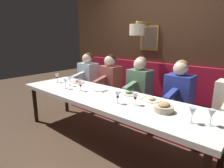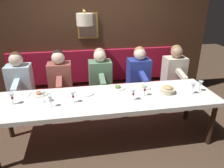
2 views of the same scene
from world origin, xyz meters
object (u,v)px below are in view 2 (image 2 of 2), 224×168
Objects in this scene: diner_near at (139,69)px; diner_far at (60,74)px; wine_glass_3 at (133,92)px; dining_table at (107,101)px; diner_farthest at (19,77)px; wine_glass_7 at (200,84)px; wine_glass_6 at (193,86)px; bread_bowl at (168,90)px; diner_middle at (100,72)px; wine_glass_5 at (73,95)px; diner_nearest at (175,67)px; wine_glass_1 at (145,88)px; wine_glass_2 at (44,94)px; wine_glass_0 at (12,96)px; wine_glass_4 at (50,99)px.

diner_near is 1.00× the size of diner_far.
dining_table is at bearing 67.41° from wine_glass_3.
diner_farthest is 2.92m from wine_glass_7.
dining_table is at bearing 88.56° from wine_glass_7.
wine_glass_3 is at bearing 92.54° from wine_glass_6.
wine_glass_3 reaches higher than bread_bowl.
diner_far is (0.00, 0.71, 0.00)m from diner_middle.
wine_glass_5 is (0.07, 0.81, -0.00)m from wine_glass_3.
wine_glass_6 is (-0.98, -0.52, 0.04)m from diner_near.
dining_table is 4.02× the size of diner_farthest.
diner_nearest reaches higher than wine_glass_7.
wine_glass_7 is (-0.92, 0.03, 0.04)m from diner_nearest.
wine_glass_1 is (-0.92, -1.91, 0.04)m from diner_farthest.
diner_near is at bearing -51.58° from wine_glass_5.
wine_glass_2 is (-0.87, -0.51, 0.04)m from diner_farthest.
bread_bowl is (0.03, 0.50, -0.07)m from wine_glass_7.
diner_farthest is 1.01m from wine_glass_2.
diner_near is at bearing 11.41° from bread_bowl.
wine_glass_0 is 2.67m from wine_glass_7.
wine_glass_1 is at bearing -91.97° from wine_glass_2.
wine_glass_3 and wine_glass_6 have the same top height.
diner_near is 0.72m from diner_middle.
wine_glass_2 is (0.01, 0.86, 0.17)m from dining_table.
wine_glass_6 reaches higher than bread_bowl.
dining_table is at bearing -90.92° from wine_glass_0.
diner_middle is 4.82× the size of wine_glass_4.
wine_glass_0 is 0.75× the size of bread_bowl.
diner_far is at bearing 90.00° from diner_nearest.
diner_middle is 4.82× the size of wine_glass_2.
diner_middle is 1.54m from wine_glass_0.
diner_near reaches higher than wine_glass_4.
diner_nearest is 2.14m from wine_glass_5.
wine_glass_3 is (-1.02, 1.10, 0.04)m from diner_nearest.
wine_glass_3 is at bearing -161.98° from diner_middle.
wine_glass_3 is (-0.14, -0.34, 0.17)m from dining_table.
wine_glass_3 is (-1.02, -1.71, 0.04)m from diner_farthest.
diner_near is 2.10m from diner_farthest.
dining_table is at bearing 140.46° from diner_near.
diner_near is at bearing -55.43° from wine_glass_4.
wine_glass_0 is at bearing 88.81° from wine_glass_7.
diner_nearest reaches higher than wine_glass_5.
diner_farthest is 0.87m from wine_glass_0.
diner_nearest is at bearing -63.48° from wine_glass_5.
wine_glass_6 is at bearing -95.02° from wine_glass_1.
wine_glass_6 is at bearing 113.01° from wine_glass_7.
diner_far is at bearing -10.63° from wine_glass_2.
diner_middle is at bearing 29.99° from wine_glass_1.
wine_glass_0 is 1.00× the size of wine_glass_2.
wine_glass_0 is (-0.86, -0.10, 0.04)m from diner_farthest.
wine_glass_7 is (-0.92, -0.68, 0.04)m from diner_near.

